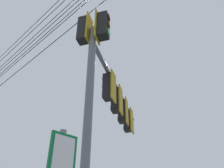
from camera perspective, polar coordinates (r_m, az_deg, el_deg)
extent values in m
cylinder|color=slate|center=(5.06, -6.31, -14.32)|extent=(0.20, 0.20, 6.78)
cylinder|color=slate|center=(8.62, 1.42, -1.63)|extent=(5.10, 2.11, 0.14)
cube|color=black|center=(7.02, -6.94, 12.99)|extent=(0.39, 0.39, 0.90)
cube|color=#B29319|center=(6.97, -5.62, 13.30)|extent=(0.42, 0.20, 1.04)
cylinder|color=#360503|center=(7.29, -8.02, 14.34)|extent=(0.20, 0.10, 0.20)
cylinder|color=#3C2703|center=(7.08, -8.21, 12.69)|extent=(0.20, 0.10, 0.20)
cylinder|color=green|center=(6.87, -8.41, 10.92)|extent=(0.20, 0.10, 0.20)
cube|color=black|center=(6.86, -2.16, 14.07)|extent=(0.39, 0.39, 0.90)
cube|color=#B29319|center=(6.91, -3.54, 13.77)|extent=(0.42, 0.20, 1.04)
cylinder|color=#360503|center=(7.05, -0.78, 16.02)|extent=(0.20, 0.10, 0.20)
cylinder|color=#3C2703|center=(6.83, -0.80, 14.36)|extent=(0.20, 0.10, 0.20)
cylinder|color=green|center=(6.61, -0.82, 12.59)|extent=(0.20, 0.10, 0.20)
cube|color=black|center=(7.36, -0.90, -0.72)|extent=(0.40, 0.40, 0.90)
cube|color=#B29319|center=(7.32, 0.35, -0.49)|extent=(0.42, 0.22, 1.04)
cylinder|color=#360503|center=(7.58, -2.06, 0.99)|extent=(0.19, 0.11, 0.20)
cylinder|color=#3C2703|center=(7.41, -2.10, -0.94)|extent=(0.19, 0.11, 0.20)
cylinder|color=green|center=(7.26, -2.15, -2.95)|extent=(0.19, 0.11, 0.20)
cube|color=black|center=(8.13, 1.00, -4.04)|extent=(0.39, 0.39, 0.90)
cube|color=#B29319|center=(8.09, 2.16, -3.87)|extent=(0.42, 0.20, 1.04)
cylinder|color=#360503|center=(8.32, -0.12, -2.37)|extent=(0.20, 0.10, 0.20)
cylinder|color=#3C2703|center=(8.17, -0.12, -4.19)|extent=(0.20, 0.10, 0.20)
cylinder|color=green|center=(8.03, -0.12, -6.07)|extent=(0.20, 0.10, 0.20)
cube|color=black|center=(8.93, 2.57, -6.77)|extent=(0.38, 0.38, 0.90)
cube|color=#B29319|center=(8.90, 3.65, -6.65)|extent=(0.43, 0.18, 1.04)
cylinder|color=#360503|center=(9.09, 1.51, -5.18)|extent=(0.20, 0.09, 0.20)
cylinder|color=#3C2703|center=(8.96, 1.53, -6.88)|extent=(0.20, 0.09, 0.20)
cylinder|color=green|center=(8.83, 1.56, -8.63)|extent=(0.20, 0.09, 0.20)
cube|color=black|center=(9.75, 3.90, -9.04)|extent=(0.39, 0.39, 0.90)
cube|color=#B29319|center=(9.71, 4.88, -8.90)|extent=(0.42, 0.21, 1.04)
cylinder|color=#360503|center=(9.91, 2.91, -7.58)|extent=(0.20, 0.11, 0.20)
cylinder|color=#3C2703|center=(9.78, 2.96, -9.17)|extent=(0.20, 0.11, 0.20)
cylinder|color=green|center=(9.67, 3.01, -10.80)|extent=(0.20, 0.11, 0.20)
cube|color=#0C7238|center=(2.44, -11.98, -16.27)|extent=(0.21, 0.25, 0.40)
cube|color=white|center=(2.43, -11.78, -16.21)|extent=(0.16, 0.19, 0.34)
cylinder|color=black|center=(8.30, -11.01, 12.55)|extent=(22.63, 20.19, 0.31)
cylinder|color=black|center=(8.81, -10.52, 15.80)|extent=(22.63, 20.19, 0.31)
cylinder|color=black|center=(8.97, -10.38, 16.69)|extent=(22.63, 20.19, 0.31)
cylinder|color=black|center=(9.20, -10.18, 17.94)|extent=(22.63, 20.19, 0.31)
cylinder|color=black|center=(9.43, -10.00, 19.10)|extent=(22.63, 20.19, 0.31)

